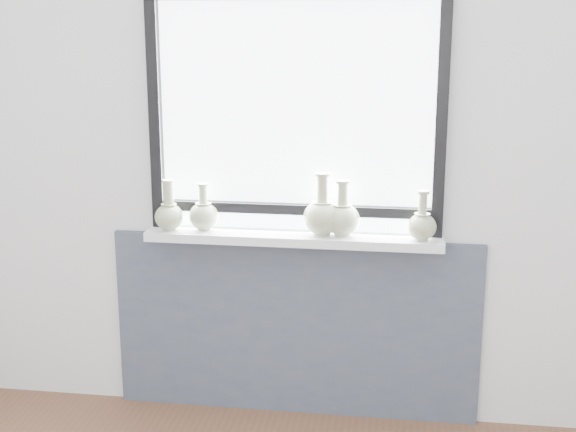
# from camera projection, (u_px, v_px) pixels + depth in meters

# --- Properties ---
(back_wall) EXTENTS (3.60, 0.02, 2.60)m
(back_wall) POSITION_uv_depth(u_px,v_px,m) (296.00, 140.00, 3.54)
(back_wall) COLOR silver
(back_wall) RESTS_ON ground
(apron_panel) EXTENTS (1.70, 0.03, 0.86)m
(apron_panel) POSITION_uv_depth(u_px,v_px,m) (295.00, 327.00, 3.73)
(apron_panel) COLOR #434B59
(apron_panel) RESTS_ON ground
(windowsill) EXTENTS (1.32, 0.18, 0.04)m
(windowsill) POSITION_uv_depth(u_px,v_px,m) (293.00, 238.00, 3.55)
(windowsill) COLOR white
(windowsill) RESTS_ON apron_panel
(window) EXTENTS (1.30, 0.06, 1.05)m
(window) POSITION_uv_depth(u_px,v_px,m) (295.00, 110.00, 3.47)
(window) COLOR black
(window) RESTS_ON windowsill
(vase_a) EXTENTS (0.13, 0.13, 0.23)m
(vase_a) POSITION_uv_depth(u_px,v_px,m) (169.00, 214.00, 3.59)
(vase_a) COLOR #ABB791
(vase_a) RESTS_ON windowsill
(vase_b) EXTENTS (0.13, 0.13, 0.21)m
(vase_b) POSITION_uv_depth(u_px,v_px,m) (204.00, 214.00, 3.60)
(vase_b) COLOR #ABB791
(vase_b) RESTS_ON windowsill
(vase_c) EXTENTS (0.17, 0.17, 0.28)m
(vase_c) POSITION_uv_depth(u_px,v_px,m) (322.00, 215.00, 3.51)
(vase_c) COLOR #ABB791
(vase_c) RESTS_ON windowsill
(vase_d) EXTENTS (0.15, 0.15, 0.25)m
(vase_d) POSITION_uv_depth(u_px,v_px,m) (342.00, 217.00, 3.50)
(vase_d) COLOR #ABB791
(vase_d) RESTS_ON windowsill
(vase_e) EXTENTS (0.13, 0.13, 0.22)m
(vase_e) POSITION_uv_depth(u_px,v_px,m) (422.00, 224.00, 3.43)
(vase_e) COLOR #ABB791
(vase_e) RESTS_ON windowsill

